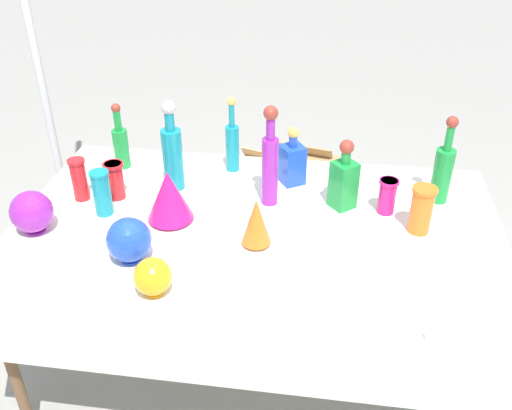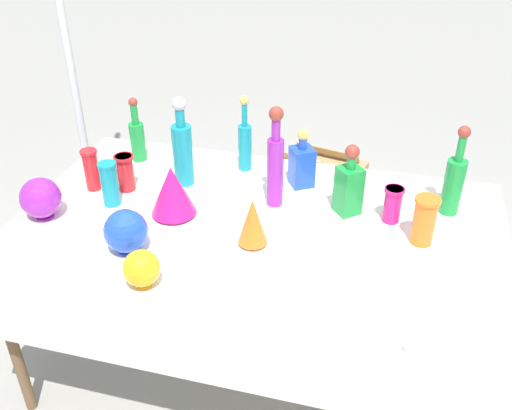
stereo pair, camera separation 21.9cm
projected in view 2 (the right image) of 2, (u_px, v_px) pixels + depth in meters
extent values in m
plane|color=gray|center=(256.00, 361.00, 2.65)|extent=(40.00, 40.00, 0.00)
cube|color=white|center=(256.00, 230.00, 2.25)|extent=(1.92, 1.18, 0.03)
cube|color=white|center=(209.00, 358.00, 1.82)|extent=(1.92, 0.01, 0.24)
cylinder|color=brown|center=(13.00, 345.00, 2.24)|extent=(0.04, 0.04, 0.73)
cylinder|color=brown|center=(124.00, 214.00, 3.04)|extent=(0.04, 0.04, 0.73)
cylinder|color=brown|center=(460.00, 266.00, 2.67)|extent=(0.04, 0.04, 0.73)
cylinder|color=purple|center=(275.00, 173.00, 2.31)|extent=(0.07, 0.07, 0.29)
cylinder|color=purple|center=(276.00, 129.00, 2.21)|extent=(0.04, 0.04, 0.09)
sphere|color=maroon|center=(276.00, 114.00, 2.18)|extent=(0.06, 0.06, 0.06)
cylinder|color=teal|center=(245.00, 148.00, 2.59)|extent=(0.06, 0.06, 0.21)
cylinder|color=teal|center=(245.00, 115.00, 2.51)|extent=(0.03, 0.03, 0.11)
sphere|color=gold|center=(244.00, 100.00, 2.47)|extent=(0.04, 0.04, 0.04)
cylinder|color=teal|center=(183.00, 155.00, 2.47)|extent=(0.09, 0.09, 0.27)
cylinder|color=teal|center=(180.00, 117.00, 2.37)|extent=(0.04, 0.04, 0.08)
sphere|color=#B2B2B7|center=(179.00, 104.00, 2.34)|extent=(0.06, 0.06, 0.06)
cylinder|color=#198C38|center=(453.00, 187.00, 2.27)|extent=(0.08, 0.08, 0.23)
cylinder|color=#198C38|center=(461.00, 148.00, 2.18)|extent=(0.03, 0.03, 0.11)
sphere|color=maroon|center=(464.00, 132.00, 2.15)|extent=(0.05, 0.05, 0.05)
cylinder|color=#198C38|center=(138.00, 142.00, 2.68)|extent=(0.07, 0.07, 0.18)
cylinder|color=#198C38|center=(134.00, 114.00, 2.61)|extent=(0.03, 0.03, 0.09)
sphere|color=maroon|center=(133.00, 102.00, 2.57)|extent=(0.04, 0.04, 0.04)
cube|color=#198C38|center=(348.00, 190.00, 2.28)|extent=(0.13, 0.13, 0.20)
cylinder|color=#198C38|center=(351.00, 162.00, 2.21)|extent=(0.04, 0.04, 0.05)
sphere|color=maroon|center=(352.00, 152.00, 2.19)|extent=(0.06, 0.06, 0.06)
cube|color=blue|center=(302.00, 167.00, 2.48)|extent=(0.13, 0.13, 0.18)
cylinder|color=blue|center=(303.00, 143.00, 2.42)|extent=(0.04, 0.04, 0.05)
sphere|color=gold|center=(303.00, 135.00, 2.40)|extent=(0.05, 0.05, 0.05)
cylinder|color=teal|center=(110.00, 184.00, 2.34)|extent=(0.07, 0.07, 0.19)
cylinder|color=teal|center=(107.00, 165.00, 2.29)|extent=(0.08, 0.08, 0.01)
cylinder|color=red|center=(126.00, 173.00, 2.45)|extent=(0.07, 0.07, 0.16)
cylinder|color=red|center=(123.00, 157.00, 2.41)|extent=(0.09, 0.09, 0.01)
cylinder|color=orange|center=(424.00, 221.00, 2.11)|extent=(0.08, 0.08, 0.19)
cylinder|color=orange|center=(428.00, 200.00, 2.06)|extent=(0.10, 0.10, 0.01)
cylinder|color=#C61972|center=(392.00, 205.00, 2.24)|extent=(0.07, 0.07, 0.15)
cylinder|color=#C61972|center=(395.00, 190.00, 2.21)|extent=(0.08, 0.08, 0.01)
cylinder|color=red|center=(91.00, 170.00, 2.45)|extent=(0.06, 0.06, 0.19)
cylinder|color=red|center=(88.00, 152.00, 2.40)|extent=(0.07, 0.07, 0.01)
cylinder|color=orange|center=(253.00, 243.00, 2.14)|extent=(0.07, 0.07, 0.01)
cone|color=orange|center=(253.00, 221.00, 2.09)|extent=(0.11, 0.11, 0.18)
cylinder|color=#C61972|center=(174.00, 213.00, 2.32)|extent=(0.09, 0.09, 0.01)
cone|color=#C61972|center=(172.00, 190.00, 2.26)|extent=(0.18, 0.18, 0.21)
cylinder|color=orange|center=(144.00, 284.00, 1.94)|extent=(0.06, 0.06, 0.01)
sphere|color=orange|center=(141.00, 268.00, 1.91)|extent=(0.13, 0.13, 0.13)
cylinder|color=blue|center=(128.00, 250.00, 2.11)|extent=(0.07, 0.07, 0.01)
sphere|color=blue|center=(126.00, 231.00, 2.06)|extent=(0.16, 0.16, 0.16)
cylinder|color=purple|center=(45.00, 216.00, 2.30)|extent=(0.07, 0.07, 0.01)
sphere|color=purple|center=(41.00, 198.00, 2.26)|extent=(0.16, 0.16, 0.16)
cube|color=white|center=(414.00, 349.00, 1.67)|extent=(0.06, 0.03, 0.05)
cube|color=tan|center=(323.00, 189.00, 3.66)|extent=(0.53, 0.47, 0.33)
cube|color=tan|center=(328.00, 152.00, 3.65)|extent=(0.42, 0.16, 0.09)
cube|color=tan|center=(291.00, 193.00, 3.62)|extent=(0.50, 0.42, 0.33)
cube|color=tan|center=(295.00, 158.00, 3.59)|extent=(0.39, 0.19, 0.09)
cylinder|color=silver|center=(60.00, 5.00, 2.88)|extent=(0.04, 0.04, 2.70)
cylinder|color=#333338|center=(98.00, 223.00, 3.59)|extent=(0.18, 0.18, 0.04)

